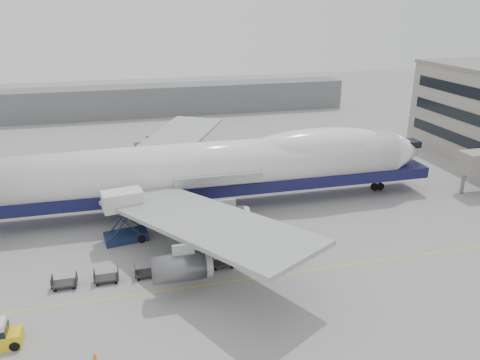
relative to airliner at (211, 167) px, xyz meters
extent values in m
plane|color=gray|center=(-0.64, -12.00, -5.62)|extent=(260.00, 260.00, 0.00)
cube|color=gold|center=(-0.64, -18.00, -5.62)|extent=(60.00, 0.15, 0.01)
cylinder|color=slate|center=(35.36, -4.00, -4.12)|extent=(0.50, 0.50, 3.00)
cube|color=slate|center=(-10.64, 58.00, -2.12)|extent=(110.00, 8.00, 7.00)
cylinder|color=white|center=(-0.64, 0.00, 0.08)|extent=(52.00, 6.40, 6.40)
cube|color=#11123E|center=(0.36, 0.00, -2.48)|extent=(60.00, 5.76, 1.50)
cone|color=white|center=(28.36, 0.00, 0.08)|extent=(6.00, 6.40, 6.40)
ellipsoid|color=white|center=(14.96, 0.00, 1.84)|extent=(20.67, 5.78, 4.56)
cube|color=#9EA0A3|center=(-3.64, -14.28, -0.52)|extent=(20.35, 26.74, 2.26)
cube|color=#9EA0A3|center=(-3.64, 14.28, -0.52)|extent=(20.35, 26.74, 2.26)
cylinder|color=#595B60|center=(-6.64, 19.00, -2.72)|extent=(4.80, 2.60, 2.60)
cylinder|color=#595B60|center=(-0.64, 10.00, -2.72)|extent=(4.80, 2.60, 2.60)
cylinder|color=#595B60|center=(-0.64, -10.00, -2.72)|extent=(4.80, 2.60, 2.60)
cylinder|color=#595B60|center=(-6.64, -19.00, -2.72)|extent=(4.80, 2.60, 2.60)
cylinder|color=slate|center=(24.36, 0.00, -4.37)|extent=(0.36, 0.36, 2.50)
cylinder|color=black|center=(24.36, 0.00, -5.07)|extent=(1.10, 0.45, 1.10)
cylinder|color=slate|center=(-3.64, -3.00, -4.37)|extent=(0.36, 0.36, 2.50)
cylinder|color=black|center=(-3.64, -3.00, -5.07)|extent=(1.10, 0.45, 1.10)
cylinder|color=slate|center=(-3.64, 3.00, -4.37)|extent=(0.36, 0.36, 2.50)
cylinder|color=black|center=(-3.64, 3.00, -5.07)|extent=(1.10, 0.45, 1.10)
cube|color=#19284B|center=(-11.19, -6.86, -5.11)|extent=(5.01, 3.01, 1.03)
cube|color=silver|center=(-11.19, -6.86, -0.62)|extent=(4.67, 3.13, 2.07)
cube|color=#19284B|center=(-11.19, -7.89, -2.82)|extent=(3.34, 0.68, 3.72)
cube|color=#19284B|center=(-11.19, -5.82, -2.82)|extent=(3.34, 0.68, 3.72)
cube|color=slate|center=(-11.19, -5.35, -0.62)|extent=(2.41, 1.49, 0.15)
cylinder|color=black|center=(-12.88, -7.80, -5.20)|extent=(0.85, 0.33, 0.85)
cylinder|color=black|center=(-12.88, -5.92, -5.20)|extent=(0.85, 0.33, 0.85)
cylinder|color=black|center=(-9.49, -7.80, -5.20)|extent=(0.85, 0.33, 0.85)
cylinder|color=black|center=(-9.49, -5.92, -5.20)|extent=(0.85, 0.33, 0.85)
cube|color=yellow|center=(-21.12, -22.46, -5.01)|extent=(3.16, 1.73, 1.23)
cylinder|color=black|center=(-20.00, -23.18, -5.23)|extent=(0.78, 0.34, 0.78)
cylinder|color=black|center=(-20.00, -21.73, -5.23)|extent=(0.78, 0.34, 0.78)
cone|color=orange|center=(-13.98, -25.67, -5.37)|extent=(0.33, 0.33, 0.51)
cube|color=orange|center=(-13.98, -25.67, -5.61)|extent=(0.34, 0.34, 0.03)
cube|color=#2D2D30|center=(-17.06, -15.10, -5.17)|extent=(2.30, 1.35, 0.18)
cube|color=#2D2D30|center=(-18.16, -15.10, -4.77)|extent=(0.08, 1.35, 0.90)
cube|color=#2D2D30|center=(-15.96, -15.10, -4.77)|extent=(0.08, 1.35, 0.90)
cylinder|color=black|center=(-17.91, -15.65, -5.47)|extent=(0.30, 0.12, 0.30)
cylinder|color=black|center=(-17.91, -14.55, -5.47)|extent=(0.30, 0.12, 0.30)
cylinder|color=black|center=(-16.21, -15.65, -5.47)|extent=(0.30, 0.12, 0.30)
cylinder|color=black|center=(-16.21, -14.55, -5.47)|extent=(0.30, 0.12, 0.30)
cube|color=#2D2D30|center=(-13.23, -15.10, -5.17)|extent=(2.30, 1.35, 0.18)
cube|color=#2D2D30|center=(-14.33, -15.10, -4.77)|extent=(0.08, 1.35, 0.90)
cube|color=#2D2D30|center=(-12.13, -15.10, -4.77)|extent=(0.08, 1.35, 0.90)
cylinder|color=black|center=(-14.08, -15.65, -5.47)|extent=(0.30, 0.12, 0.30)
cylinder|color=black|center=(-14.08, -14.55, -5.47)|extent=(0.30, 0.12, 0.30)
cylinder|color=black|center=(-12.38, -15.65, -5.47)|extent=(0.30, 0.12, 0.30)
cylinder|color=black|center=(-12.38, -14.55, -5.47)|extent=(0.30, 0.12, 0.30)
cube|color=#2D2D30|center=(-9.41, -15.10, -5.17)|extent=(2.30, 1.35, 0.18)
cube|color=#2D2D30|center=(-10.51, -15.10, -4.77)|extent=(0.08, 1.35, 0.90)
cube|color=#2D2D30|center=(-8.31, -15.10, -4.77)|extent=(0.08, 1.35, 0.90)
cylinder|color=black|center=(-10.26, -15.65, -5.47)|extent=(0.30, 0.12, 0.30)
cylinder|color=black|center=(-10.26, -14.55, -5.47)|extent=(0.30, 0.12, 0.30)
cylinder|color=black|center=(-8.56, -15.65, -5.47)|extent=(0.30, 0.12, 0.30)
cylinder|color=black|center=(-8.56, -14.55, -5.47)|extent=(0.30, 0.12, 0.30)
cube|color=#2D2D30|center=(-5.58, -15.10, -5.17)|extent=(2.30, 1.35, 0.18)
cube|color=#2D2D30|center=(-6.68, -15.10, -4.77)|extent=(0.08, 1.35, 0.90)
cube|color=#2D2D30|center=(-4.48, -15.10, -4.77)|extent=(0.08, 1.35, 0.90)
cylinder|color=black|center=(-6.43, -15.65, -5.47)|extent=(0.30, 0.12, 0.30)
cylinder|color=black|center=(-6.43, -14.55, -5.47)|extent=(0.30, 0.12, 0.30)
cylinder|color=black|center=(-4.73, -15.65, -5.47)|extent=(0.30, 0.12, 0.30)
cylinder|color=black|center=(-4.73, -14.55, -5.47)|extent=(0.30, 0.12, 0.30)
cube|color=#2D2D30|center=(-1.75, -15.10, -5.17)|extent=(2.30, 1.35, 0.18)
cube|color=#2D2D30|center=(-2.85, -15.10, -4.77)|extent=(0.08, 1.35, 0.90)
cube|color=#2D2D30|center=(-0.65, -15.10, -4.77)|extent=(0.08, 1.35, 0.90)
cylinder|color=black|center=(-2.60, -15.65, -5.47)|extent=(0.30, 0.12, 0.30)
cylinder|color=black|center=(-2.60, -14.55, -5.47)|extent=(0.30, 0.12, 0.30)
cylinder|color=black|center=(-0.90, -15.65, -5.47)|extent=(0.30, 0.12, 0.30)
cylinder|color=black|center=(-0.90, -14.55, -5.47)|extent=(0.30, 0.12, 0.30)
camera|label=1|loc=(-10.27, -55.94, 19.58)|focal=35.00mm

